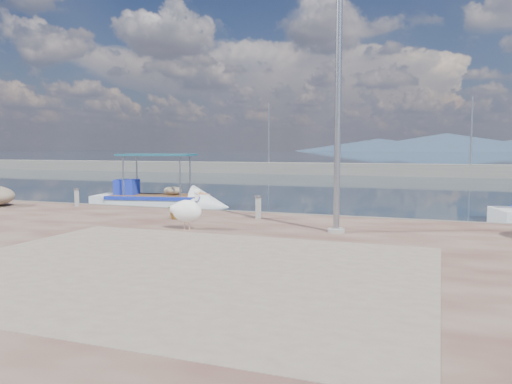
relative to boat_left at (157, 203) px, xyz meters
The scene contains 10 objects.
ground 10.83m from the boat_left, 52.56° to the right, with size 1400.00×1400.00×0.00m, color #162635.
quay_patch 13.86m from the boat_left, 56.82° to the right, with size 9.00×7.00×0.01m, color gray.
breakwater 32.08m from the boat_left, 78.16° to the left, with size 120.00×2.20×7.50m.
mountains 641.56m from the boat_left, 89.02° to the left, with size 370.00×280.00×22.00m.
boat_left is the anchor object (origin of this frame).
pelican 9.63m from the boat_left, 53.46° to the right, with size 1.14×0.59×1.10m.
lamp_post 12.21m from the boat_left, 35.25° to the right, with size 0.44×0.96×7.00m.
bollard_near 8.48m from the boat_left, 36.88° to the right, with size 0.24×0.24×0.73m.
bollard_far 4.46m from the boat_left, 100.08° to the right, with size 0.23×0.23×0.69m.
potted_plant 7.55m from the boat_left, 54.01° to the right, with size 0.44×0.38×0.49m, color #33722D.
Camera 1 is at (5.45, -10.85, 2.65)m, focal length 35.00 mm.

